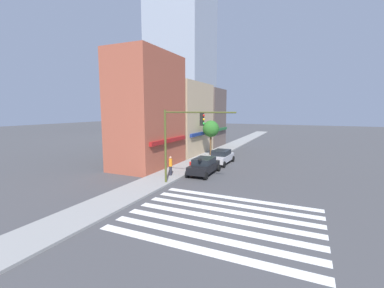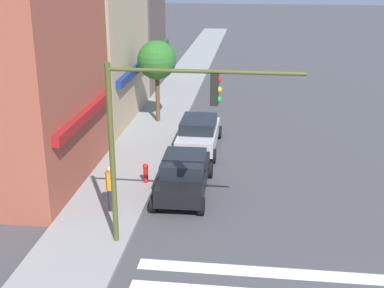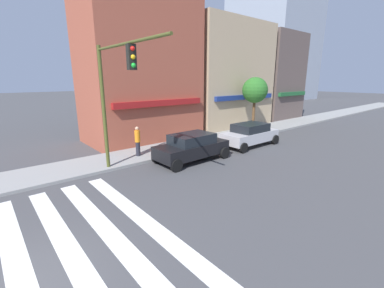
{
  "view_description": "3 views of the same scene",
  "coord_description": "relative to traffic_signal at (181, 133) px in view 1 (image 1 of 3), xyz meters",
  "views": [
    {
      "loc": [
        -13.37,
        -4.22,
        6.14
      ],
      "look_at": [
        4.69,
        4.0,
        3.5
      ],
      "focal_mm": 24.0,
      "sensor_mm": 36.0,
      "label": 1
    },
    {
      "loc": [
        -10.73,
        1.95,
        9.17
      ],
      "look_at": [
        11.66,
        4.7,
        1.2
      ],
      "focal_mm": 50.0,
      "sensor_mm": 36.0,
      "label": 2
    },
    {
      "loc": [
        -0.15,
        -6.21,
        4.64
      ],
      "look_at": [
        8.99,
        4.7,
        1.0
      ],
      "focal_mm": 24.0,
      "sensor_mm": 36.0,
      "label": 3
    }
  ],
  "objects": [
    {
      "name": "fire_hydrant",
      "position": [
        4.89,
        1.45,
        -3.68
      ],
      "size": [
        0.24,
        0.24,
        0.84
      ],
      "color": "red",
      "rests_on": "sidewalk_left"
    },
    {
      "name": "tower_distant",
      "position": [
        49.41,
        24.75,
        25.44
      ],
      "size": [
        16.48,
        15.4,
        59.47
      ],
      "color": "#939EAD",
      "rests_on": "ground_plane"
    },
    {
      "name": "pedestrian_orange_vest",
      "position": [
        2.16,
        2.2,
        -3.22
      ],
      "size": [
        0.32,
        0.32,
        1.77
      ],
      "rotation": [
        0.0,
        0.0,
        2.0
      ],
      "color": "#23232D",
      "rests_on": "sidewalk_left"
    },
    {
      "name": "street_tree",
      "position": [
        13.7,
        2.55,
        -0.65
      ],
      "size": [
        2.18,
        2.18,
        4.62
      ],
      "color": "brown",
      "rests_on": "sidewalk_left"
    },
    {
      "name": "traffic_signal",
      "position": [
        0.0,
        0.0,
        0.0
      ],
      "size": [
        0.32,
        5.96,
        6.16
      ],
      "color": "#474C1E",
      "rests_on": "ground_plane"
    },
    {
      "name": "ground_plane",
      "position": [
        -4.69,
        -4.95,
        -4.3
      ],
      "size": [
        200.0,
        200.0,
        0.0
      ],
      "primitive_type": "plane",
      "color": "#424244"
    },
    {
      "name": "storefront_row",
      "position": [
        12.44,
        6.54,
        1.02
      ],
      "size": [
        24.59,
        5.3,
        12.02
      ],
      "color": "#9E4C38",
      "rests_on": "ground_plane"
    },
    {
      "name": "crosswalk_stripes",
      "position": [
        -4.69,
        -4.95,
        -4.29
      ],
      "size": [
        7.75,
        10.8,
        0.01
      ],
      "color": "silver",
      "rests_on": "ground_plane"
    },
    {
      "name": "sedan_silver",
      "position": [
        9.64,
        -0.25,
        -3.46
      ],
      "size": [
        4.4,
        2.02,
        1.59
      ],
      "rotation": [
        0.0,
        0.0,
        0.0
      ],
      "color": "#B7B7BC",
      "rests_on": "ground_plane"
    },
    {
      "name": "sedan_black",
      "position": [
        4.3,
        -0.25,
        -3.46
      ],
      "size": [
        4.44,
        2.02,
        1.59
      ],
      "rotation": [
        0.0,
        0.0,
        0.02
      ],
      "color": "black",
      "rests_on": "ground_plane"
    },
    {
      "name": "sidewalk_left",
      "position": [
        -4.69,
        2.55,
        -4.22
      ],
      "size": [
        120.0,
        3.0,
        0.15
      ],
      "color": "gray",
      "rests_on": "ground_plane"
    }
  ]
}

